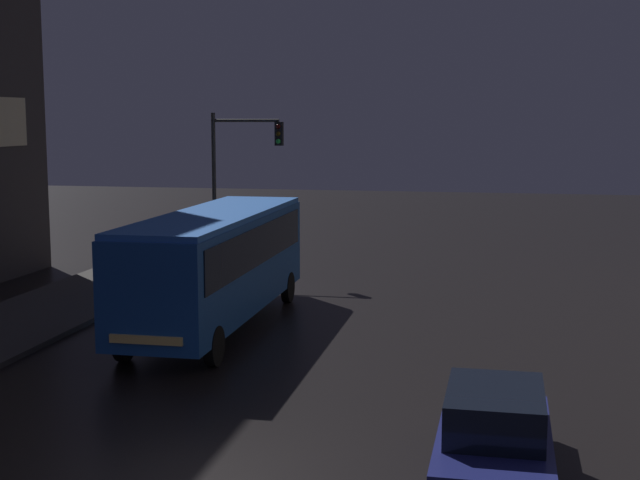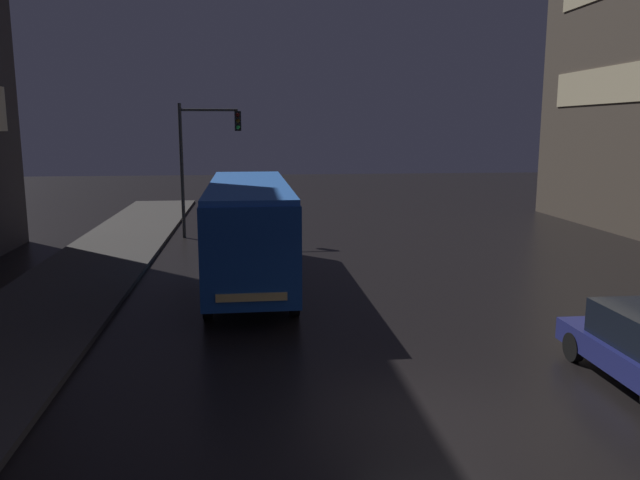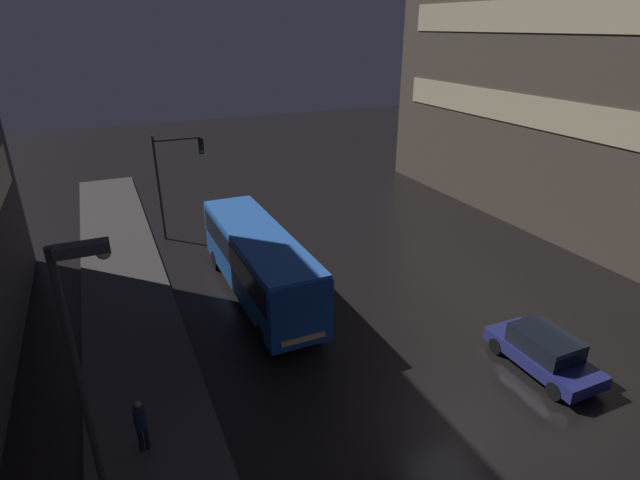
# 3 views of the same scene
# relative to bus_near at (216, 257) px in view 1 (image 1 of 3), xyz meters

# --- Properties ---
(ground_plane) EXTENTS (120.00, 120.00, 0.00)m
(ground_plane) POSITION_rel_bus_near_xyz_m (3.23, -10.51, -2.07)
(ground_plane) COLOR black
(sidewalk_left) EXTENTS (4.00, 48.00, 0.15)m
(sidewalk_left) POSITION_rel_bus_near_xyz_m (-5.77, -0.51, -1.99)
(sidewalk_left) COLOR #3D3A38
(sidewalk_left) RESTS_ON ground
(bus_near) EXTENTS (2.67, 10.67, 3.36)m
(bus_near) POSITION_rel_bus_near_xyz_m (0.00, 0.00, 0.00)
(bus_near) COLOR #194793
(bus_near) RESTS_ON ground
(car_taxi) EXTENTS (1.94, 4.28, 1.53)m
(car_taxi) POSITION_rel_bus_near_xyz_m (7.97, -9.42, -1.29)
(car_taxi) COLOR navy
(car_taxi) RESTS_ON ground
(traffic_light_main) EXTENTS (2.86, 0.35, 6.23)m
(traffic_light_main) POSITION_rel_bus_near_xyz_m (-2.12, 9.08, 2.11)
(traffic_light_main) COLOR #2D2D2D
(traffic_light_main) RESTS_ON ground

